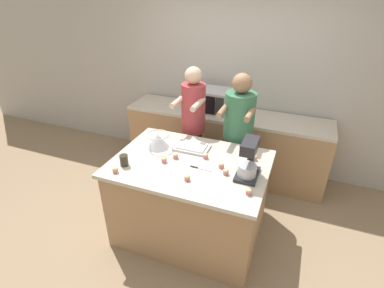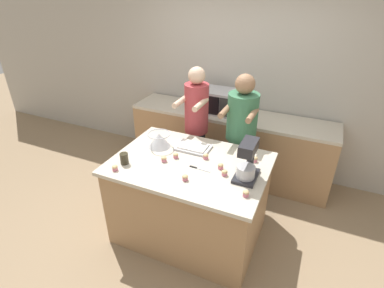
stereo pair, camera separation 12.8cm
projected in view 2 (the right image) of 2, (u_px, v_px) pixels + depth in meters
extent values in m
plane|color=#937A5B|center=(190.00, 231.00, 3.46)|extent=(16.00, 16.00, 0.00)
cube|color=#B2ADA3|center=(241.00, 77.00, 4.16)|extent=(10.00, 0.06, 2.70)
cube|color=#A87F56|center=(190.00, 200.00, 3.24)|extent=(1.49, 1.03, 0.90)
cube|color=beige|center=(190.00, 164.00, 3.01)|extent=(1.55, 1.10, 0.04)
cube|color=#A87F56|center=(229.00, 145.00, 4.31)|extent=(2.80, 0.60, 0.90)
cube|color=beige|center=(231.00, 115.00, 4.08)|extent=(2.80, 0.60, 0.04)
cylinder|color=#232328|center=(196.00, 161.00, 3.96)|extent=(0.23, 0.23, 0.88)
cylinder|color=#A8383D|center=(197.00, 108.00, 3.60)|extent=(0.29, 0.29, 0.60)
sphere|color=#DBB293|center=(197.00, 75.00, 3.41)|extent=(0.20, 0.20, 0.20)
cylinder|color=#DBB293|center=(181.00, 101.00, 3.45)|extent=(0.06, 0.34, 0.06)
cylinder|color=#DBB293|center=(201.00, 104.00, 3.36)|extent=(0.06, 0.34, 0.06)
cylinder|color=#33384C|center=(238.00, 170.00, 3.75)|extent=(0.27, 0.27, 0.91)
cylinder|color=#38704C|center=(242.00, 117.00, 3.40)|extent=(0.35, 0.35, 0.54)
sphere|color=#936B4C|center=(245.00, 84.00, 3.22)|extent=(0.22, 0.22, 0.22)
cylinder|color=#936B4C|center=(226.00, 110.00, 3.26)|extent=(0.06, 0.34, 0.06)
cylinder|color=#936B4C|center=(252.00, 115.00, 3.16)|extent=(0.06, 0.34, 0.06)
cube|color=#232328|center=(246.00, 176.00, 2.76)|extent=(0.20, 0.30, 0.03)
cylinder|color=#232328|center=(251.00, 157.00, 2.79)|extent=(0.07, 0.07, 0.25)
cube|color=#232328|center=(249.00, 147.00, 2.60)|extent=(0.13, 0.26, 0.10)
cylinder|color=#BCBCC1|center=(246.00, 172.00, 2.70)|extent=(0.17, 0.17, 0.11)
cone|color=#BCBCC1|center=(159.00, 140.00, 3.24)|extent=(0.24, 0.24, 0.16)
torus|color=#BCBCC1|center=(159.00, 134.00, 3.20)|extent=(0.25, 0.25, 0.01)
cube|color=#BCBCC1|center=(193.00, 148.00, 3.23)|extent=(0.37, 0.25, 0.02)
cube|color=white|center=(193.00, 146.00, 3.22)|extent=(0.30, 0.20, 0.02)
cube|color=#B7B7BC|center=(214.00, 100.00, 4.09)|extent=(0.56, 0.38, 0.31)
cube|color=black|center=(206.00, 105.00, 3.95)|extent=(0.38, 0.01, 0.25)
cube|color=#2D2D2D|center=(223.00, 107.00, 3.86)|extent=(0.11, 0.01, 0.25)
cylinder|color=#332D1E|center=(124.00, 159.00, 2.95)|extent=(0.08, 0.08, 0.11)
cube|color=#BCBCC1|center=(204.00, 170.00, 2.87)|extent=(0.14, 0.02, 0.01)
cube|color=black|center=(193.00, 167.00, 2.91)|extent=(0.08, 0.02, 0.01)
cylinder|color=#D17084|center=(164.00, 160.00, 3.00)|extent=(0.05, 0.05, 0.03)
ellipsoid|color=tan|center=(164.00, 158.00, 2.99)|extent=(0.05, 0.05, 0.03)
cylinder|color=#D17084|center=(206.00, 157.00, 3.05)|extent=(0.05, 0.05, 0.03)
ellipsoid|color=tan|center=(206.00, 155.00, 3.04)|extent=(0.05, 0.05, 0.03)
cylinder|color=#D17084|center=(115.00, 169.00, 2.86)|extent=(0.05, 0.05, 0.03)
ellipsoid|color=tan|center=(115.00, 167.00, 2.85)|extent=(0.05, 0.05, 0.03)
cylinder|color=#D17084|center=(246.00, 155.00, 3.10)|extent=(0.05, 0.05, 0.03)
ellipsoid|color=tan|center=(246.00, 153.00, 3.09)|extent=(0.05, 0.05, 0.03)
cylinder|color=#D17084|center=(221.00, 167.00, 2.89)|extent=(0.05, 0.05, 0.03)
ellipsoid|color=tan|center=(221.00, 165.00, 2.88)|extent=(0.05, 0.05, 0.03)
cylinder|color=#D17084|center=(185.00, 179.00, 2.72)|extent=(0.05, 0.05, 0.03)
ellipsoid|color=tan|center=(185.00, 177.00, 2.71)|extent=(0.05, 0.05, 0.03)
cylinder|color=#D17084|center=(176.00, 156.00, 3.06)|extent=(0.05, 0.05, 0.03)
ellipsoid|color=tan|center=(176.00, 154.00, 3.05)|extent=(0.05, 0.05, 0.03)
cylinder|color=#D17084|center=(255.00, 160.00, 3.00)|extent=(0.05, 0.05, 0.03)
ellipsoid|color=tan|center=(255.00, 158.00, 2.99)|extent=(0.05, 0.05, 0.03)
cylinder|color=#D17084|center=(224.00, 174.00, 2.79)|extent=(0.05, 0.05, 0.03)
ellipsoid|color=tan|center=(225.00, 172.00, 2.78)|extent=(0.05, 0.05, 0.03)
cylinder|color=#D17084|center=(246.00, 195.00, 2.52)|extent=(0.05, 0.05, 0.03)
ellipsoid|color=tan|center=(246.00, 192.00, 2.51)|extent=(0.05, 0.05, 0.03)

